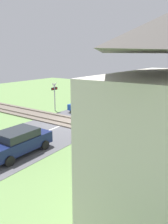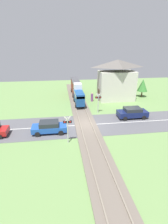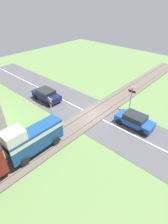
% 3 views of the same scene
% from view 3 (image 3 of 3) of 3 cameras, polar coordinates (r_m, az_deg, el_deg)
% --- Properties ---
extents(ground_plane, '(60.00, 60.00, 0.00)m').
position_cam_3_polar(ground_plane, '(20.58, 2.93, -0.96)').
color(ground_plane, '#66894C').
extents(road_surface, '(48.00, 6.40, 0.02)m').
position_cam_3_polar(road_surface, '(20.57, 2.93, -0.94)').
color(road_surface, '#515156').
rests_on(road_surface, ground_plane).
extents(track_bed, '(2.80, 48.00, 0.24)m').
position_cam_3_polar(track_bed, '(20.54, 2.94, -0.81)').
color(track_bed, '#665B51').
rests_on(track_bed, ground_plane).
extents(car_near_crossing, '(4.03, 1.93, 1.41)m').
position_cam_3_polar(car_near_crossing, '(19.28, 16.21, -2.48)').
color(car_near_crossing, '#1E4CA8').
rests_on(car_near_crossing, ground_plane).
extents(car_far_side, '(4.14, 2.00, 1.51)m').
position_cam_3_polar(car_far_side, '(23.68, -12.22, 5.57)').
color(car_far_side, '#141E4C').
rests_on(car_far_side, ground_plane).
extents(crossing_signal_west_approach, '(0.90, 0.18, 3.08)m').
position_cam_3_polar(crossing_signal_west_approach, '(21.37, 15.23, 5.42)').
color(crossing_signal_west_approach, '#B7B7B7').
rests_on(crossing_signal_west_approach, ground_plane).
extents(crossing_signal_east_approach, '(0.90, 0.18, 3.08)m').
position_cam_3_polar(crossing_signal_east_approach, '(18.70, -10.74, 1.72)').
color(crossing_signal_east_approach, '#B7B7B7').
rests_on(crossing_signal_east_approach, ground_plane).
extents(pedestrian_by_station, '(0.40, 0.40, 1.63)m').
position_cam_3_polar(pedestrian_by_station, '(17.51, -25.27, -9.08)').
color(pedestrian_by_station, '#7F3D84').
rests_on(pedestrian_by_station, ground_plane).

